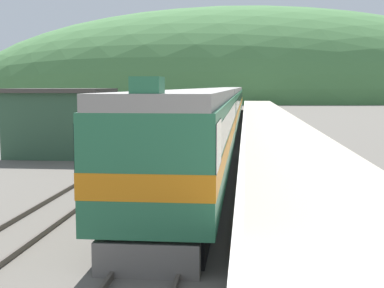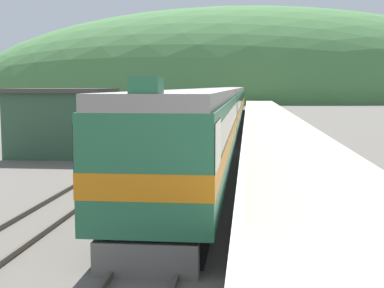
{
  "view_description": "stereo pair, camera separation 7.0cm",
  "coord_description": "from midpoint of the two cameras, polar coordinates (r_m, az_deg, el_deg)",
  "views": [
    {
      "loc": [
        2.1,
        4.2,
        4.12
      ],
      "look_at": [
        0.46,
        20.55,
        2.34
      ],
      "focal_mm": 50.0,
      "sensor_mm": 36.0,
      "label": 1
    },
    {
      "loc": [
        2.17,
        4.21,
        4.12
      ],
      "look_at": [
        0.46,
        20.55,
        2.34
      ],
      "focal_mm": 50.0,
      "sensor_mm": 36.0,
      "label": 2
    }
  ],
  "objects": [
    {
      "name": "carriage_third",
      "position": [
        64.26,
        4.08,
        4.41
      ],
      "size": [
        3.02,
        19.82,
        3.97
      ],
      "color": "black",
      "rests_on": "ground"
    },
    {
      "name": "siding_train",
      "position": [
        60.27,
        -0.02,
        4.09
      ],
      "size": [
        2.9,
        41.06,
        3.73
      ],
      "color": "black",
      "rests_on": "ground"
    },
    {
      "name": "express_train_lead_car",
      "position": [
        21.75,
        0.31,
        1.03
      ],
      "size": [
        3.03,
        21.83,
        4.33
      ],
      "color": "black",
      "rests_on": "ground"
    },
    {
      "name": "platform",
      "position": [
        46.0,
        8.94,
        1.6
      ],
      "size": [
        5.37,
        140.0,
        1.04
      ],
      "color": "#B2A893",
      "rests_on": "ground"
    },
    {
      "name": "station_shed",
      "position": [
        32.73,
        -13.73,
        2.32
      ],
      "size": [
        5.88,
        4.96,
        3.99
      ],
      "color": "#385B42",
      "rests_on": "ground"
    },
    {
      "name": "track_main",
      "position": [
        65.95,
        4.11,
        2.65
      ],
      "size": [
        1.52,
        180.0,
        0.16
      ],
      "color": "#4C443D",
      "rests_on": "ground"
    },
    {
      "name": "carriage_second",
      "position": [
        43.59,
        3.17,
        3.59
      ],
      "size": [
        3.02,
        19.82,
        3.97
      ],
      "color": "black",
      "rests_on": "ground"
    },
    {
      "name": "track_siding",
      "position": [
        66.22,
        0.51,
        2.68
      ],
      "size": [
        1.52,
        180.0,
        0.16
      ],
      "color": "#4C443D",
      "rests_on": "ground"
    },
    {
      "name": "carriage_fourth",
      "position": [
        84.94,
        4.55,
        4.83
      ],
      "size": [
        3.02,
        19.82,
        3.97
      ],
      "color": "black",
      "rests_on": "ground"
    },
    {
      "name": "distant_hills",
      "position": [
        154.95,
        5.2,
        4.63
      ],
      "size": [
        164.55,
        74.05,
        52.72
      ],
      "color": "#477A42",
      "rests_on": "ground"
    }
  ]
}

